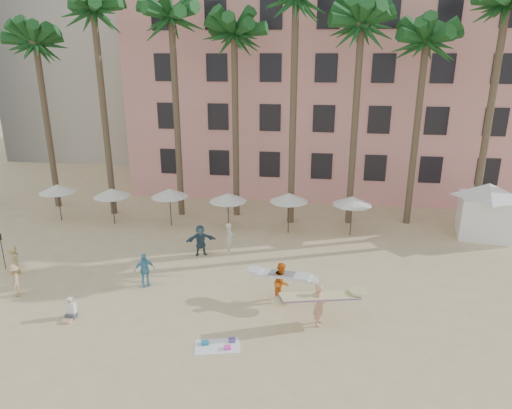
{
  "coord_description": "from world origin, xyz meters",
  "views": [
    {
      "loc": [
        4.88,
        -15.41,
        11.14
      ],
      "look_at": [
        1.8,
        6.0,
        4.0
      ],
      "focal_mm": 32.0,
      "sensor_mm": 36.0,
      "label": 1
    }
  ],
  "objects_px": {
    "pink_hotel": "(348,92)",
    "cabana": "(486,205)",
    "carrier_white": "(282,281)",
    "carrier_yellow": "(320,302)"
  },
  "relations": [
    {
      "from": "pink_hotel",
      "to": "cabana",
      "type": "height_order",
      "value": "pink_hotel"
    },
    {
      "from": "carrier_yellow",
      "to": "carrier_white",
      "type": "relative_size",
      "value": 1.24
    },
    {
      "from": "cabana",
      "to": "carrier_yellow",
      "type": "relative_size",
      "value": 1.49
    },
    {
      "from": "pink_hotel",
      "to": "cabana",
      "type": "bearing_deg",
      "value": -55.51
    },
    {
      "from": "pink_hotel",
      "to": "carrier_white",
      "type": "distance_m",
      "value": 23.57
    },
    {
      "from": "carrier_yellow",
      "to": "pink_hotel",
      "type": "bearing_deg",
      "value": 85.54
    },
    {
      "from": "cabana",
      "to": "carrier_yellow",
      "type": "distance_m",
      "value": 15.69
    },
    {
      "from": "carrier_yellow",
      "to": "carrier_white",
      "type": "bearing_deg",
      "value": 134.21
    },
    {
      "from": "carrier_white",
      "to": "carrier_yellow",
      "type": "bearing_deg",
      "value": -45.79
    },
    {
      "from": "pink_hotel",
      "to": "carrier_white",
      "type": "xyz_separation_m",
      "value": [
        -3.65,
        -22.22,
        -6.98
      ]
    }
  ]
}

